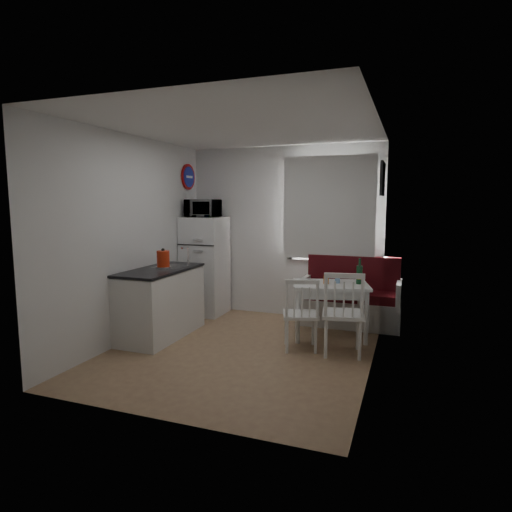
{
  "coord_description": "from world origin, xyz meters",
  "views": [
    {
      "loc": [
        1.85,
        -4.57,
        1.77
      ],
      "look_at": [
        0.0,
        0.5,
        1.08
      ],
      "focal_mm": 30.0,
      "sensor_mm": 36.0,
      "label": 1
    }
  ],
  "objects_px": {
    "kettle": "(163,259)",
    "microwave": "(203,208)",
    "kitchen_counter": "(161,302)",
    "chair_left": "(299,307)",
    "chair_right": "(342,305)",
    "fridge": "(205,266)",
    "wine_bottle": "(359,271)",
    "dining_table": "(330,290)",
    "bench": "(351,303)"
  },
  "relations": [
    {
      "from": "chair_left",
      "to": "fridge",
      "type": "distance_m",
      "value": 2.2
    },
    {
      "from": "kettle",
      "to": "dining_table",
      "type": "bearing_deg",
      "value": 19.1
    },
    {
      "from": "kettle",
      "to": "microwave",
      "type": "bearing_deg",
      "value": 91.44
    },
    {
      "from": "bench",
      "to": "kitchen_counter",
      "type": "bearing_deg",
      "value": -149.22
    },
    {
      "from": "dining_table",
      "to": "fridge",
      "type": "bearing_deg",
      "value": 150.35
    },
    {
      "from": "chair_left",
      "to": "wine_bottle",
      "type": "xyz_separation_m",
      "value": [
        0.6,
        0.76,
        0.34
      ]
    },
    {
      "from": "chair_right",
      "to": "kettle",
      "type": "height_order",
      "value": "kettle"
    },
    {
      "from": "microwave",
      "to": "kitchen_counter",
      "type": "bearing_deg",
      "value": -90.94
    },
    {
      "from": "bench",
      "to": "wine_bottle",
      "type": "bearing_deg",
      "value": -72.97
    },
    {
      "from": "dining_table",
      "to": "chair_right",
      "type": "bearing_deg",
      "value": -84.68
    },
    {
      "from": "fridge",
      "to": "microwave",
      "type": "distance_m",
      "value": 0.9
    },
    {
      "from": "microwave",
      "to": "wine_bottle",
      "type": "bearing_deg",
      "value": -9.11
    },
    {
      "from": "bench",
      "to": "fridge",
      "type": "bearing_deg",
      "value": -177.16
    },
    {
      "from": "microwave",
      "to": "fridge",
      "type": "bearing_deg",
      "value": 90.0
    },
    {
      "from": "dining_table",
      "to": "chair_right",
      "type": "xyz_separation_m",
      "value": [
        0.25,
        -0.67,
        -0.03
      ]
    },
    {
      "from": "microwave",
      "to": "bench",
      "type": "bearing_deg",
      "value": 4.1
    },
    {
      "from": "chair_right",
      "to": "microwave",
      "type": "relative_size",
      "value": 1.09
    },
    {
      "from": "dining_table",
      "to": "fridge",
      "type": "height_order",
      "value": "fridge"
    },
    {
      "from": "bench",
      "to": "wine_bottle",
      "type": "distance_m",
      "value": 0.8
    },
    {
      "from": "chair_left",
      "to": "kettle",
      "type": "bearing_deg",
      "value": 163.45
    },
    {
      "from": "chair_left",
      "to": "microwave",
      "type": "distance_m",
      "value": 2.43
    },
    {
      "from": "bench",
      "to": "wine_bottle",
      "type": "height_order",
      "value": "wine_bottle"
    },
    {
      "from": "chair_right",
      "to": "kettle",
      "type": "xyz_separation_m",
      "value": [
        -2.3,
        -0.04,
        0.42
      ]
    },
    {
      "from": "kitchen_counter",
      "to": "chair_right",
      "type": "xyz_separation_m",
      "value": [
        2.35,
        0.03,
        0.15
      ]
    },
    {
      "from": "fridge",
      "to": "wine_bottle",
      "type": "distance_m",
      "value": 2.47
    },
    {
      "from": "bench",
      "to": "kettle",
      "type": "height_order",
      "value": "kettle"
    },
    {
      "from": "chair_left",
      "to": "kettle",
      "type": "relative_size",
      "value": 1.98
    },
    {
      "from": "wine_bottle",
      "to": "kitchen_counter",
      "type": "bearing_deg",
      "value": -161.77
    },
    {
      "from": "kitchen_counter",
      "to": "dining_table",
      "type": "height_order",
      "value": "kitchen_counter"
    },
    {
      "from": "chair_right",
      "to": "fridge",
      "type": "height_order",
      "value": "fridge"
    },
    {
      "from": "chair_right",
      "to": "kettle",
      "type": "distance_m",
      "value": 2.33
    },
    {
      "from": "dining_table",
      "to": "kettle",
      "type": "distance_m",
      "value": 2.2
    },
    {
      "from": "dining_table",
      "to": "microwave",
      "type": "height_order",
      "value": "microwave"
    },
    {
      "from": "kitchen_counter",
      "to": "microwave",
      "type": "bearing_deg",
      "value": 89.06
    },
    {
      "from": "fridge",
      "to": "dining_table",
      "type": "bearing_deg",
      "value": -14.56
    },
    {
      "from": "fridge",
      "to": "kettle",
      "type": "height_order",
      "value": "fridge"
    },
    {
      "from": "bench",
      "to": "wine_bottle",
      "type": "relative_size",
      "value": 4.16
    },
    {
      "from": "bench",
      "to": "dining_table",
      "type": "bearing_deg",
      "value": -105.56
    },
    {
      "from": "bench",
      "to": "chair_left",
      "type": "height_order",
      "value": "bench"
    },
    {
      "from": "kitchen_counter",
      "to": "kettle",
      "type": "xyz_separation_m",
      "value": [
        0.05,
        -0.0,
        0.57
      ]
    },
    {
      "from": "chair_right",
      "to": "wine_bottle",
      "type": "xyz_separation_m",
      "value": [
        0.1,
        0.77,
        0.27
      ]
    },
    {
      "from": "kitchen_counter",
      "to": "chair_left",
      "type": "bearing_deg",
      "value": 1.39
    },
    {
      "from": "kitchen_counter",
      "to": "chair_left",
      "type": "relative_size",
      "value": 2.57
    },
    {
      "from": "kitchen_counter",
      "to": "fridge",
      "type": "xyz_separation_m",
      "value": [
        0.02,
        1.24,
        0.31
      ]
    },
    {
      "from": "kitchen_counter",
      "to": "chair_left",
      "type": "xyz_separation_m",
      "value": [
        1.85,
        0.04,
        0.09
      ]
    },
    {
      "from": "fridge",
      "to": "wine_bottle",
      "type": "height_order",
      "value": "fridge"
    },
    {
      "from": "chair_left",
      "to": "kettle",
      "type": "xyz_separation_m",
      "value": [
        -1.8,
        -0.05,
        0.49
      ]
    },
    {
      "from": "kettle",
      "to": "chair_left",
      "type": "bearing_deg",
      "value": 1.53
    },
    {
      "from": "bench",
      "to": "chair_right",
      "type": "xyz_separation_m",
      "value": [
        0.07,
        -1.32,
        0.28
      ]
    },
    {
      "from": "kitchen_counter",
      "to": "chair_right",
      "type": "bearing_deg",
      "value": 0.82
    }
  ]
}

